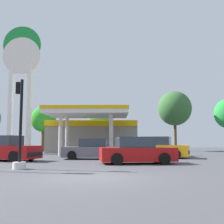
{
  "coord_description": "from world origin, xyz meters",
  "views": [
    {
      "loc": [
        0.93,
        -10.33,
        1.33
      ],
      "look_at": [
        0.57,
        12.97,
        3.72
      ],
      "focal_mm": 44.77,
      "sensor_mm": 36.0,
      "label": 1
    }
  ],
  "objects_px": {
    "tree_1": "(43,120)",
    "tree_2": "(101,117)",
    "station_pole_sign": "(21,72)",
    "car_0": "(4,149)",
    "car_5": "(137,151)",
    "traffic_signal_0": "(20,139)",
    "car_4": "(91,150)",
    "car_1": "(158,148)",
    "tree_3": "(175,109)"
  },
  "relations": [
    {
      "from": "station_pole_sign",
      "to": "car_4",
      "type": "height_order",
      "value": "station_pole_sign"
    },
    {
      "from": "car_0",
      "to": "station_pole_sign",
      "type": "bearing_deg",
      "value": 103.95
    },
    {
      "from": "station_pole_sign",
      "to": "car_5",
      "type": "height_order",
      "value": "station_pole_sign"
    },
    {
      "from": "car_0",
      "to": "car_5",
      "type": "bearing_deg",
      "value": -13.6
    },
    {
      "from": "tree_1",
      "to": "tree_3",
      "type": "relative_size",
      "value": 0.73
    },
    {
      "from": "station_pole_sign",
      "to": "car_0",
      "type": "distance_m",
      "value": 12.59
    },
    {
      "from": "car_5",
      "to": "tree_1",
      "type": "xyz_separation_m",
      "value": [
        -10.42,
        18.67,
        3.27
      ]
    },
    {
      "from": "car_1",
      "to": "tree_3",
      "type": "bearing_deg",
      "value": 72.93
    },
    {
      "from": "car_0",
      "to": "car_1",
      "type": "bearing_deg",
      "value": 16.98
    },
    {
      "from": "car_1",
      "to": "traffic_signal_0",
      "type": "xyz_separation_m",
      "value": [
        -7.79,
        -8.53,
        0.67
      ]
    },
    {
      "from": "station_pole_sign",
      "to": "car_1",
      "type": "height_order",
      "value": "station_pole_sign"
    },
    {
      "from": "car_1",
      "to": "tree_1",
      "type": "bearing_deg",
      "value": 133.02
    },
    {
      "from": "car_5",
      "to": "traffic_signal_0",
      "type": "xyz_separation_m",
      "value": [
        -5.77,
        -3.19,
        0.71
      ]
    },
    {
      "from": "tree_1",
      "to": "tree_3",
      "type": "bearing_deg",
      "value": 2.35
    },
    {
      "from": "car_4",
      "to": "tree_3",
      "type": "relative_size",
      "value": 0.53
    },
    {
      "from": "station_pole_sign",
      "to": "tree_2",
      "type": "relative_size",
      "value": 2.31
    },
    {
      "from": "car_1",
      "to": "traffic_signal_0",
      "type": "bearing_deg",
      "value": -132.39
    },
    {
      "from": "tree_1",
      "to": "tree_2",
      "type": "bearing_deg",
      "value": -1.35
    },
    {
      "from": "car_4",
      "to": "car_5",
      "type": "relative_size",
      "value": 0.9
    },
    {
      "from": "car_0",
      "to": "tree_1",
      "type": "distance_m",
      "value": 16.98
    },
    {
      "from": "car_5",
      "to": "tree_3",
      "type": "height_order",
      "value": "tree_3"
    },
    {
      "from": "car_4",
      "to": "tree_2",
      "type": "height_order",
      "value": "tree_2"
    },
    {
      "from": "car_5",
      "to": "traffic_signal_0",
      "type": "distance_m",
      "value": 6.63
    },
    {
      "from": "tree_3",
      "to": "tree_2",
      "type": "bearing_deg",
      "value": -174.84
    },
    {
      "from": "tree_1",
      "to": "car_0",
      "type": "bearing_deg",
      "value": -83.87
    },
    {
      "from": "car_4",
      "to": "tree_1",
      "type": "height_order",
      "value": "tree_1"
    },
    {
      "from": "station_pole_sign",
      "to": "car_0",
      "type": "xyz_separation_m",
      "value": [
        2.4,
        -9.68,
        -7.69
      ]
    },
    {
      "from": "car_4",
      "to": "car_1",
      "type": "bearing_deg",
      "value": 15.36
    },
    {
      "from": "car_4",
      "to": "tree_3",
      "type": "xyz_separation_m",
      "value": [
        9.32,
        15.39,
        4.76
      ]
    },
    {
      "from": "car_1",
      "to": "tree_1",
      "type": "relative_size",
      "value": 0.87
    },
    {
      "from": "station_pole_sign",
      "to": "car_1",
      "type": "distance_m",
      "value": 16.46
    },
    {
      "from": "station_pole_sign",
      "to": "tree_2",
      "type": "height_order",
      "value": "station_pole_sign"
    },
    {
      "from": "car_0",
      "to": "tree_3",
      "type": "bearing_deg",
      "value": 49.1
    },
    {
      "from": "car_0",
      "to": "car_1",
      "type": "xyz_separation_m",
      "value": [
        10.65,
        3.25,
        -0.01
      ]
    },
    {
      "from": "car_1",
      "to": "tree_2",
      "type": "xyz_separation_m",
      "value": [
        -5.18,
        13.16,
        3.53
      ]
    },
    {
      "from": "car_4",
      "to": "station_pole_sign",
      "type": "bearing_deg",
      "value": 135.89
    },
    {
      "from": "car_5",
      "to": "traffic_signal_0",
      "type": "bearing_deg",
      "value": -151.12
    },
    {
      "from": "car_4",
      "to": "tree_1",
      "type": "bearing_deg",
      "value": 116.78
    },
    {
      "from": "station_pole_sign",
      "to": "car_5",
      "type": "relative_size",
      "value": 2.93
    },
    {
      "from": "station_pole_sign",
      "to": "car_4",
      "type": "bearing_deg",
      "value": -44.11
    },
    {
      "from": "traffic_signal_0",
      "to": "tree_3",
      "type": "xyz_separation_m",
      "value": [
        12.09,
        22.54,
        4.02
      ]
    },
    {
      "from": "traffic_signal_0",
      "to": "tree_1",
      "type": "xyz_separation_m",
      "value": [
        -4.65,
        21.86,
        2.56
      ]
    },
    {
      "from": "tree_3",
      "to": "car_5",
      "type": "bearing_deg",
      "value": -108.07
    },
    {
      "from": "station_pole_sign",
      "to": "tree_1",
      "type": "relative_size",
      "value": 2.36
    },
    {
      "from": "car_4",
      "to": "traffic_signal_0",
      "type": "distance_m",
      "value": 7.71
    },
    {
      "from": "car_5",
      "to": "tree_1",
      "type": "distance_m",
      "value": 21.63
    },
    {
      "from": "car_0",
      "to": "car_4",
      "type": "bearing_deg",
      "value": 18.4
    },
    {
      "from": "tree_3",
      "to": "tree_1",
      "type": "bearing_deg",
      "value": -177.65
    },
    {
      "from": "traffic_signal_0",
      "to": "tree_3",
      "type": "bearing_deg",
      "value": 61.79
    },
    {
      "from": "car_0",
      "to": "traffic_signal_0",
      "type": "xyz_separation_m",
      "value": [
        2.87,
        -5.28,
        0.65
      ]
    }
  ]
}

